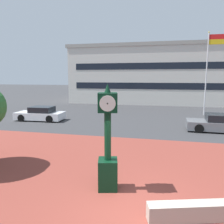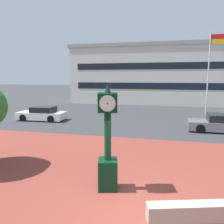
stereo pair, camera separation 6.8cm
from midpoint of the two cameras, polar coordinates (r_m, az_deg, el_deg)
ground_plane at (r=7.19m, az=6.17°, el=-24.55°), size 200.00×200.00×0.00m
plaza_brick_paving at (r=8.95m, az=7.89°, el=-17.36°), size 44.00×12.09×0.01m
planter_wall at (r=7.28m, az=22.72°, el=-22.45°), size 3.18×1.28×0.50m
street_clock at (r=7.84m, az=-0.83°, el=-8.73°), size 0.81×0.81×3.75m
car_street_near at (r=21.58m, az=-17.39°, el=-0.51°), size 4.43×2.11×1.28m
car_street_mid at (r=18.11m, az=25.91°, el=-2.76°), size 4.34×2.07×1.28m
flagpole_primary at (r=25.00m, az=24.13°, el=10.77°), size 1.87×0.14×8.42m
civic_building at (r=38.37m, az=12.17°, el=9.33°), size 26.63×14.05×8.69m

